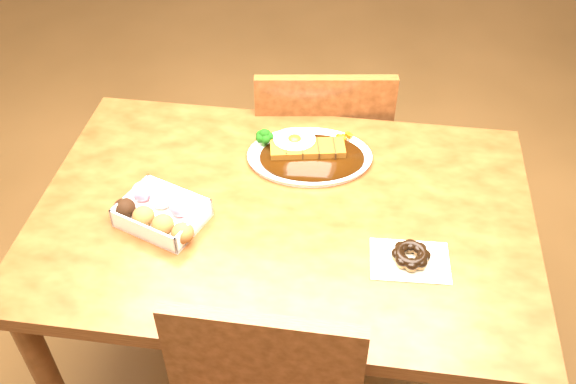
# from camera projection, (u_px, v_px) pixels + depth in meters

# --- Properties ---
(ground) EXTENTS (6.00, 6.00, 0.00)m
(ground) POSITION_uv_depth(u_px,v_px,m) (285.00, 377.00, 2.06)
(ground) COLOR brown
(ground) RESTS_ON ground
(table) EXTENTS (1.20, 0.80, 0.75)m
(table) POSITION_uv_depth(u_px,v_px,m) (284.00, 238.00, 1.62)
(table) COLOR #44220D
(table) RESTS_ON ground
(chair_far) EXTENTS (0.48, 0.48, 0.87)m
(chair_far) POSITION_uv_depth(u_px,v_px,m) (320.00, 158.00, 2.12)
(chair_far) COLOR #44220D
(chair_far) RESTS_ON ground
(katsu_curry_plate) EXTENTS (0.35, 0.27, 0.06)m
(katsu_curry_plate) POSITION_uv_depth(u_px,v_px,m) (307.00, 153.00, 1.69)
(katsu_curry_plate) COLOR white
(katsu_curry_plate) RESTS_ON table
(donut_box) EXTENTS (0.23, 0.20, 0.05)m
(donut_box) POSITION_uv_depth(u_px,v_px,m) (160.00, 212.00, 1.51)
(donut_box) COLOR white
(donut_box) RESTS_ON table
(pon_de_ring) EXTENTS (0.18, 0.13, 0.03)m
(pon_de_ring) POSITION_uv_depth(u_px,v_px,m) (411.00, 256.00, 1.42)
(pon_de_ring) COLOR silver
(pon_de_ring) RESTS_ON table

